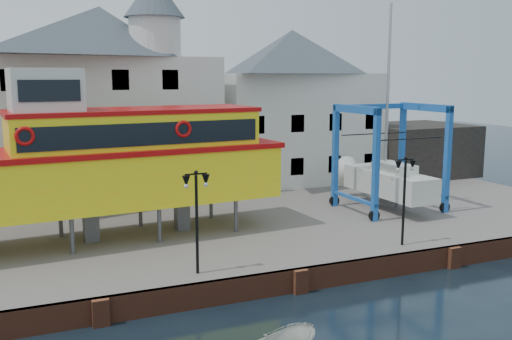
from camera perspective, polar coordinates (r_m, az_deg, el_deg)
name	(u,v)px	position (r m, az deg, el deg)	size (l,w,h in m)	color
ground	(300,293)	(24.11, 4.39, -12.12)	(140.00, 140.00, 0.00)	black
hardstanding	(214,220)	(33.64, -4.24, -4.97)	(44.00, 22.00, 1.00)	#615955
quay_wall	(299,280)	(24.02, 4.29, -10.93)	(44.00, 0.47, 1.00)	brown
building_white_main	(105,99)	(38.71, -14.84, 6.88)	(14.00, 8.30, 14.00)	silver
building_white_right	(292,106)	(43.50, 3.58, 6.44)	(12.00, 8.00, 11.20)	silver
shed_dark	(414,149)	(47.52, 15.49, 2.01)	(8.00, 7.00, 4.00)	black
lamp_post_left	(196,196)	(22.52, -5.99, -2.60)	(1.12, 0.32, 4.20)	black
lamp_post_right	(405,178)	(27.10, 14.67, -0.81)	(1.12, 0.32, 4.20)	black
tour_boat	(89,162)	(27.82, -16.36, 0.79)	(19.06, 5.93, 8.17)	#59595E
travel_lift	(382,174)	(35.08, 12.47, -0.40)	(5.66, 7.93, 11.92)	#104CAB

